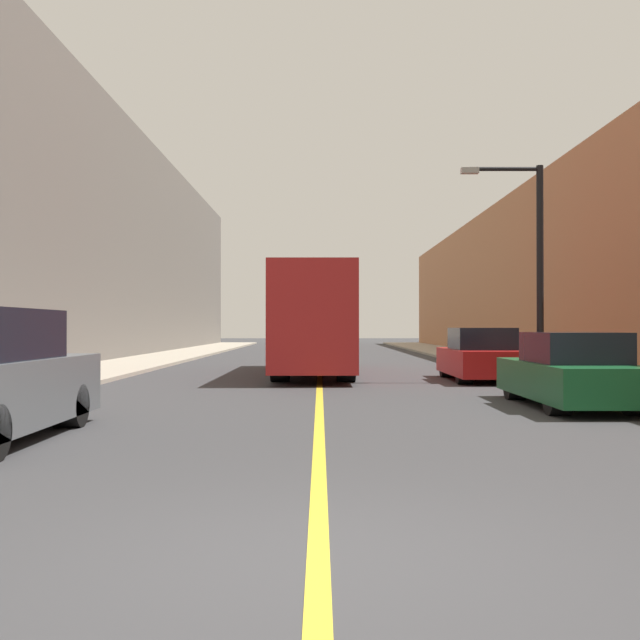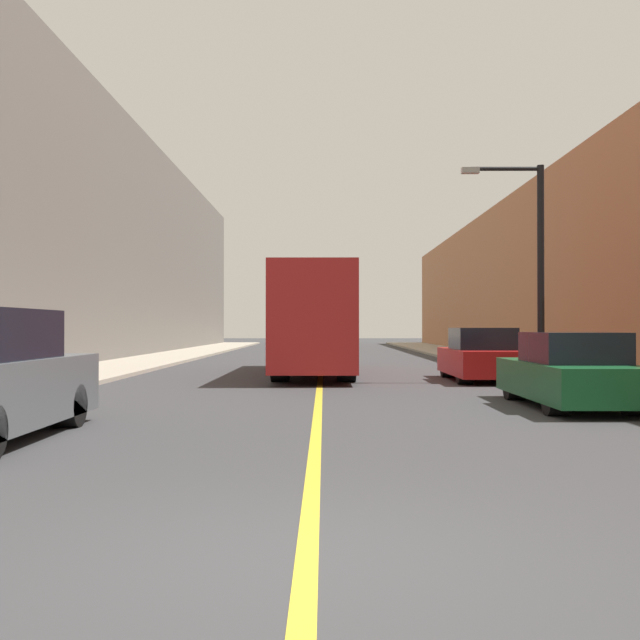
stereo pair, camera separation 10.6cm
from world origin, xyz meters
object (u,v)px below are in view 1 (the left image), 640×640
Objects in this scene: car_right_near at (571,373)px; street_lamp_right at (532,255)px; bus at (314,320)px; car_right_mid at (481,357)px.

street_lamp_right is (1.12, 6.62, 2.98)m from car_right_near.
car_right_mid is at bearing -31.07° from bus.
car_right_mid is 3.30m from street_lamp_right.
car_right_mid is at bearing 155.47° from street_lamp_right.
bus is 2.33× the size of car_right_near.
bus is at bearing 148.93° from car_right_mid.
car_right_near is at bearing -88.17° from car_right_mid.
bus is 7.45m from street_lamp_right.
street_lamp_right is (6.27, -3.58, 1.83)m from bus.
street_lamp_right reaches higher than bus.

